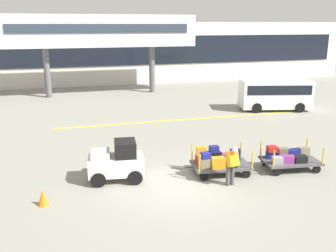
{
  "coord_description": "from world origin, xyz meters",
  "views": [
    {
      "loc": [
        -4.11,
        -12.3,
        5.87
      ],
      "look_at": [
        0.79,
        4.19,
        1.21
      ],
      "focal_mm": 40.35,
      "sensor_mm": 36.0,
      "label": 1
    }
  ],
  "objects": [
    {
      "name": "ground_plane",
      "position": [
        0.0,
        0.0,
        0.0
      ],
      "size": [
        120.0,
        120.0,
        0.0
      ],
      "primitive_type": "plane",
      "color": "gray"
    },
    {
      "name": "baggage_cart_lead",
      "position": [
        1.87,
        0.82,
        0.54
      ],
      "size": [
        3.07,
        1.68,
        1.1
      ],
      "color": "#4C4C4F",
      "rests_on": "ground_plane"
    },
    {
      "name": "terminal_building",
      "position": [
        0.0,
        25.97,
        3.04
      ],
      "size": [
        54.77,
        2.51,
        6.06
      ],
      "color": "silver",
      "rests_on": "ground_plane"
    },
    {
      "name": "baggage_cart_middle",
      "position": [
        4.94,
        0.47,
        0.48
      ],
      "size": [
        3.07,
        1.68,
        1.1
      ],
      "color": "#4C4C4F",
      "rests_on": "ground_plane"
    },
    {
      "name": "baggage_tug",
      "position": [
        -2.12,
        1.31,
        0.75
      ],
      "size": [
        2.22,
        1.46,
        1.58
      ],
      "color": "white",
      "rests_on": "ground_plane"
    },
    {
      "name": "safety_cone_near",
      "position": [
        -4.84,
        -0.08,
        0.28
      ],
      "size": [
        0.36,
        0.36,
        0.55
      ],
      "primitive_type": "cone",
      "color": "orange",
      "rests_on": "ground_plane"
    },
    {
      "name": "shuttle_van",
      "position": [
        10.5,
        10.55,
        1.23
      ],
      "size": [
        5.12,
        3.01,
        2.1
      ],
      "color": "white",
      "rests_on": "ground_plane"
    },
    {
      "name": "jet_bridge",
      "position": [
        -2.1,
        19.99,
        5.27
      ],
      "size": [
        18.11,
        3.0,
        6.62
      ],
      "color": "silver",
      "rests_on": "ground_plane"
    },
    {
      "name": "baggage_handler",
      "position": [
        1.88,
        -0.43,
        0.87
      ],
      "size": [
        0.46,
        0.48,
        1.56
      ],
      "color": "#4C4C4C",
      "rests_on": "ground_plane"
    },
    {
      "name": "apron_lead_line",
      "position": [
        3.58,
        9.66,
        0.0
      ],
      "size": [
        16.28,
        0.37,
        0.01
      ],
      "primitive_type": "cube",
      "rotation": [
        0.0,
        0.0,
        -0.01
      ],
      "color": "yellow",
      "rests_on": "ground_plane"
    }
  ]
}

